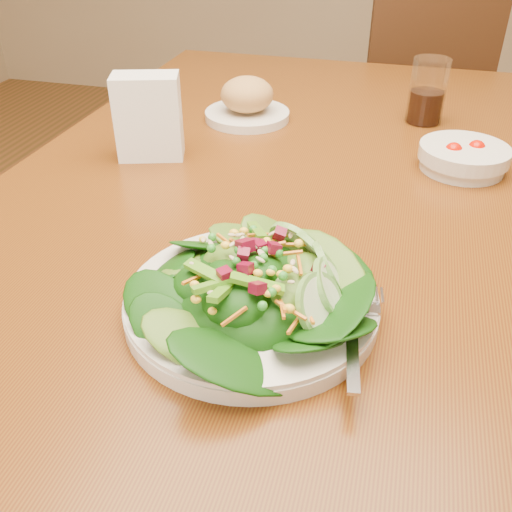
% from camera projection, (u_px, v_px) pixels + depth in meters
% --- Properties ---
extents(ground_plane, '(5.00, 5.00, 0.00)m').
position_uv_depth(ground_plane, '(276.00, 450.00, 1.39)').
color(ground_plane, brown).
extents(dining_table, '(0.90, 1.40, 0.75)m').
position_uv_depth(dining_table, '(283.00, 219.00, 1.03)').
color(dining_table, '#62370D').
rests_on(dining_table, ground_plane).
extents(chair_far, '(0.51, 0.51, 0.91)m').
position_uv_depth(chair_far, '(413.00, 112.00, 1.98)').
color(chair_far, '#341E0D').
rests_on(chair_far, ground_plane).
extents(salad_plate, '(0.29, 0.29, 0.08)m').
position_uv_depth(salad_plate, '(260.00, 290.00, 0.63)').
color(salad_plate, silver).
rests_on(salad_plate, dining_table).
extents(bread_plate, '(0.17, 0.17, 0.09)m').
position_uv_depth(bread_plate, '(247.00, 102.00, 1.14)').
color(bread_plate, silver).
rests_on(bread_plate, dining_table).
extents(tomato_bowl, '(0.15, 0.15, 0.05)m').
position_uv_depth(tomato_bowl, '(463.00, 157.00, 0.95)').
color(tomato_bowl, silver).
rests_on(tomato_bowl, dining_table).
extents(drinking_glass, '(0.07, 0.07, 0.13)m').
position_uv_depth(drinking_glass, '(427.00, 96.00, 1.12)').
color(drinking_glass, silver).
rests_on(drinking_glass, dining_table).
extents(napkin_holder, '(0.12, 0.09, 0.14)m').
position_uv_depth(napkin_holder, '(148.00, 115.00, 0.97)').
color(napkin_holder, white).
rests_on(napkin_holder, dining_table).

